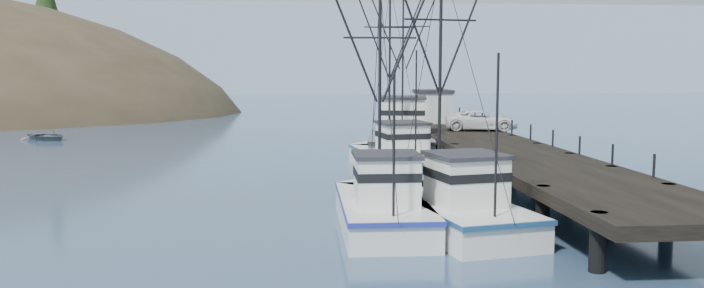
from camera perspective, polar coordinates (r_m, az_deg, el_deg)
name	(u,v)px	position (r m, az deg, el deg)	size (l,w,h in m)	color
ground	(253,248)	(25.97, -8.24, -8.55)	(400.00, 400.00, 0.00)	navy
pier	(496,148)	(43.20, 11.88, -0.36)	(6.00, 44.00, 2.00)	black
distant_ridge	(323,91)	(195.35, -2.46, 4.42)	(360.00, 40.00, 26.00)	#9EB2C6
distant_ridge_far	(154,90)	(214.23, -16.16, 4.35)	(180.00, 25.00, 18.00)	silver
trawler_near	(448,207)	(29.21, 8.02, -5.22)	(5.60, 11.42, 11.48)	silver
trawler_mid	(382,207)	(28.90, 2.49, -5.29)	(3.63, 10.41, 10.48)	silver
trawler_far	(394,158)	(44.74, 3.52, -1.13)	(5.43, 12.22, 12.30)	silver
work_vessel	(402,140)	(51.48, 4.19, 0.31)	(6.53, 15.23, 12.73)	slate
pier_shed	(433,106)	(58.45, 6.73, 3.16)	(3.00, 3.20, 2.80)	silver
pickup_truck	(482,120)	(51.82, 10.72, 1.94)	(2.49, 5.39, 1.50)	white
motorboat	(47,140)	(69.37, -23.99, 0.32)	(3.49, 4.89, 1.01)	slate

